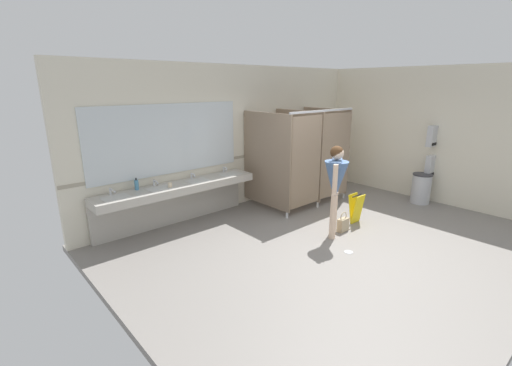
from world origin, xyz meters
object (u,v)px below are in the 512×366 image
(soap_dispenser, at_px, (137,185))
(paper_cup, at_px, (170,185))
(paper_towel_dispenser_upper, at_px, (433,136))
(paper_towel_dispenser_lower, at_px, (431,166))
(trash_bin, at_px, (421,188))
(wet_floor_sign, at_px, (356,208))
(person_standing, at_px, (336,181))
(handbag, at_px, (343,224))

(soap_dispenser, bearing_deg, paper_cup, -27.46)
(paper_towel_dispenser_upper, height_order, paper_towel_dispenser_lower, paper_towel_dispenser_upper)
(paper_towel_dispenser_lower, distance_m, trash_bin, 0.54)
(trash_bin, height_order, soap_dispenser, soap_dispenser)
(soap_dispenser, bearing_deg, trash_bin, -24.96)
(wet_floor_sign, bearing_deg, soap_dispenser, 146.01)
(paper_towel_dispenser_upper, xyz_separation_m, soap_dispenser, (-5.66, 2.52, -0.57))
(paper_towel_dispenser_lower, height_order, person_standing, person_standing)
(person_standing, bearing_deg, trash_bin, -3.95)
(paper_towel_dispenser_lower, relative_size, soap_dispenser, 2.31)
(person_standing, distance_m, handbag, 0.93)
(trash_bin, height_order, person_standing, person_standing)
(wet_floor_sign, bearing_deg, trash_bin, -7.90)
(paper_cup, bearing_deg, paper_towel_dispenser_lower, -23.98)
(trash_bin, bearing_deg, handbag, 175.37)
(handbag, distance_m, wet_floor_sign, 0.55)
(paper_towel_dispenser_lower, relative_size, handbag, 1.30)
(paper_towel_dispenser_lower, xyz_separation_m, wet_floor_sign, (-2.36, 0.33, -0.52))
(paper_towel_dispenser_lower, distance_m, person_standing, 3.22)
(paper_towel_dispenser_upper, relative_size, wet_floor_sign, 0.82)
(person_standing, distance_m, paper_cup, 2.86)
(paper_towel_dispenser_lower, xyz_separation_m, handbag, (-2.88, 0.25, -0.68))
(paper_towel_dispenser_upper, height_order, handbag, paper_towel_dispenser_upper)
(soap_dispenser, height_order, paper_cup, soap_dispenser)
(paper_towel_dispenser_upper, distance_m, trash_bin, 1.17)
(wet_floor_sign, bearing_deg, handbag, -171.16)
(paper_towel_dispenser_upper, xyz_separation_m, wet_floor_sign, (-2.36, 0.29, -1.19))
(paper_cup, xyz_separation_m, wet_floor_sign, (2.81, -1.97, -0.57))
(paper_towel_dispenser_lower, xyz_separation_m, paper_cup, (-5.17, 2.30, 0.05))
(wet_floor_sign, bearing_deg, paper_towel_dispenser_lower, -7.93)
(handbag, bearing_deg, paper_towel_dispenser_upper, -4.23)
(trash_bin, distance_m, handbag, 2.64)
(soap_dispenser, xyz_separation_m, wet_floor_sign, (3.30, -2.23, -0.62))
(handbag, relative_size, soap_dispenser, 1.78)
(person_standing, bearing_deg, paper_towel_dispenser_lower, -4.29)
(handbag, xyz_separation_m, wet_floor_sign, (0.52, 0.08, 0.16))
(paper_towel_dispenser_upper, xyz_separation_m, paper_cup, (-5.17, 2.27, -0.62))
(person_standing, xyz_separation_m, paper_cup, (-1.97, 2.06, -0.14))
(person_standing, xyz_separation_m, soap_dispenser, (-2.46, 2.32, -0.10))
(soap_dispenser, bearing_deg, person_standing, -43.24)
(trash_bin, distance_m, paper_cup, 5.44)
(person_standing, relative_size, wet_floor_sign, 2.85)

